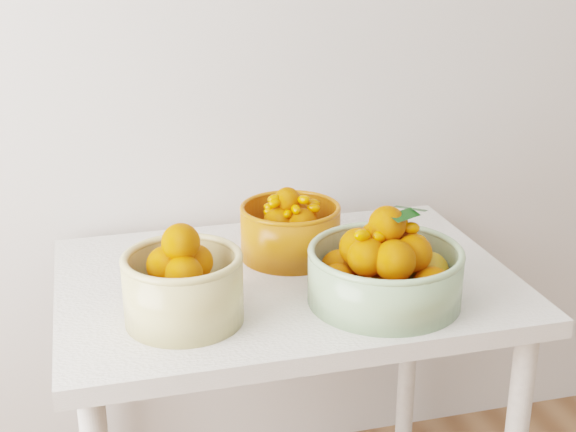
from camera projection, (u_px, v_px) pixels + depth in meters
name	position (u px, v px, depth m)	size (l,w,h in m)	color
table	(286.00, 314.00, 1.82)	(1.00, 0.70, 0.75)	silver
bowl_cream	(183.00, 285.00, 1.56)	(0.29, 0.29, 0.20)	tan
bowl_green	(385.00, 269.00, 1.65)	(0.38, 0.38, 0.21)	#8BAA7D
bowl_orange	(291.00, 229.00, 1.87)	(0.30, 0.30, 0.17)	#C3530D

